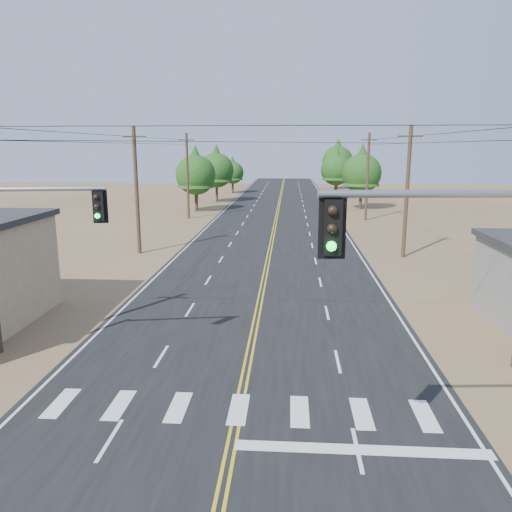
{
  "coord_description": "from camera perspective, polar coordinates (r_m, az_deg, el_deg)",
  "views": [
    {
      "loc": [
        1.57,
        -6.82,
        8.45
      ],
      "look_at": [
        0.06,
        15.64,
        3.5
      ],
      "focal_mm": 35.0,
      "sensor_mm": 36.0,
      "label": 1
    }
  ],
  "objects": [
    {
      "name": "road",
      "position": [
        37.81,
        1.37,
        -0.5
      ],
      "size": [
        15.0,
        200.0,
        0.02
      ],
      "primitive_type": "cube",
      "color": "black",
      "rests_on": "ground"
    },
    {
      "name": "utility_pole_left_mid",
      "position": [
        40.79,
        -13.49,
        7.37
      ],
      "size": [
        1.8,
        0.3,
        10.0
      ],
      "color": "#4C3826",
      "rests_on": "ground"
    },
    {
      "name": "utility_pole_left_far",
      "position": [
        60.14,
        -7.83,
        9.11
      ],
      "size": [
        1.8,
        0.3,
        10.0
      ],
      "color": "#4C3826",
      "rests_on": "ground"
    },
    {
      "name": "utility_pole_right_mid",
      "position": [
        39.97,
        16.88,
        7.09
      ],
      "size": [
        1.8,
        0.3,
        10.0
      ],
      "color": "#4C3826",
      "rests_on": "ground"
    },
    {
      "name": "utility_pole_right_far",
      "position": [
        59.59,
        12.62,
        8.9
      ],
      "size": [
        1.8,
        0.3,
        10.0
      ],
      "color": "#4C3826",
      "rests_on": "ground"
    },
    {
      "name": "signal_mast_right",
      "position": [
        12.12,
        26.79,
        -4.6
      ],
      "size": [
        5.98,
        0.91,
        7.71
      ],
      "rotation": [
        0.0,
        0.0,
        0.09
      ],
      "color": "gray",
      "rests_on": "ground"
    },
    {
      "name": "tree_left_near",
      "position": [
        67.0,
        -6.92,
        9.64
      ],
      "size": [
        5.23,
        5.23,
        8.72
      ],
      "color": "#3F2D1E",
      "rests_on": "ground"
    },
    {
      "name": "tree_left_mid",
      "position": [
        78.19,
        -4.56,
        10.15
      ],
      "size": [
        5.33,
        5.33,
        8.89
      ],
      "color": "#3F2D1E",
      "rests_on": "ground"
    },
    {
      "name": "tree_left_far",
      "position": [
        93.22,
        -2.7,
        9.75
      ],
      "size": [
        4.1,
        4.1,
        6.83
      ],
      "color": "#3F2D1E",
      "rests_on": "ground"
    },
    {
      "name": "tree_right_near",
      "position": [
        70.37,
        12.01,
        9.68
      ],
      "size": [
        5.33,
        5.33,
        8.89
      ],
      "color": "#3F2D1E",
      "rests_on": "ground"
    },
    {
      "name": "tree_right_mid",
      "position": [
        84.68,
        9.18,
        10.05
      ],
      "size": [
        5.11,
        5.11,
        8.52
      ],
      "color": "#3F2D1E",
      "rests_on": "ground"
    },
    {
      "name": "tree_right_far",
      "position": [
        103.06,
        9.31,
        10.99
      ],
      "size": [
        6.09,
        6.09,
        10.14
      ],
      "color": "#3F2D1E",
      "rests_on": "ground"
    }
  ]
}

